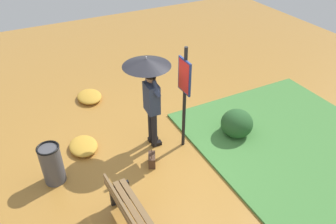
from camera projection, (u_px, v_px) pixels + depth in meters
name	position (u px, v px, depth m)	size (l,w,h in m)	color
ground_plane	(159.00, 149.00, 7.15)	(18.00, 18.00, 0.00)	#B27A33
grass_verge	(300.00, 147.00, 7.16)	(4.80, 4.00, 0.05)	#47843D
person_with_umbrella	(149.00, 80.00, 6.49)	(0.96, 0.96, 2.04)	black
info_sign_post	(184.00, 88.00, 6.46)	(0.44, 0.07, 2.30)	black
handbag	(152.00, 160.00, 6.69)	(0.33, 0.25, 0.37)	#4C3323
park_bench	(131.00, 214.00, 5.26)	(1.40, 0.44, 0.75)	black
trash_bin	(52.00, 164.00, 6.17)	(0.42, 0.42, 0.83)	#4C4C51
shrub_cluster	(236.00, 123.00, 7.43)	(0.79, 0.72, 0.64)	#285628
leaf_pile_near_person	(89.00, 96.00, 8.76)	(0.78, 0.63, 0.17)	gold
leaf_pile_by_bench	(83.00, 146.00, 7.11)	(0.74, 0.59, 0.16)	gold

